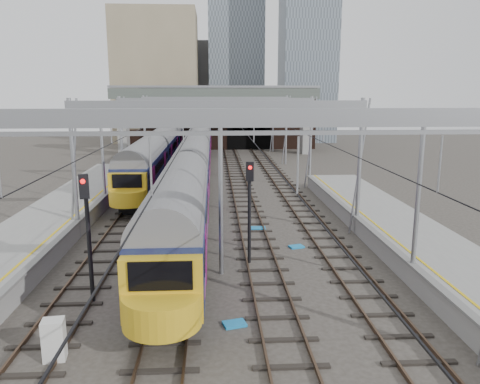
{
  "coord_description": "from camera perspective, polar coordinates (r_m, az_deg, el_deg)",
  "views": [
    {
      "loc": [
        -0.3,
        -18.56,
        8.24
      ],
      "look_at": [
        1.26,
        9.01,
        2.4
      ],
      "focal_mm": 35.0,
      "sensor_mm": 36.0,
      "label": 1
    }
  ],
  "objects": [
    {
      "name": "relay_cabinet",
      "position": [
        16.45,
        -21.73,
        -16.38
      ],
      "size": [
        0.73,
        0.64,
        1.34
      ],
      "primitive_type": "cube",
      "rotation": [
        0.0,
        0.0,
        0.13
      ],
      "color": "silver",
      "rests_on": "ground"
    },
    {
      "name": "signal_near_left",
      "position": [
        19.17,
        -18.11,
        -3.67
      ],
      "size": [
        0.41,
        0.48,
        5.25
      ],
      "rotation": [
        0.0,
        0.0,
        0.29
      ],
      "color": "black",
      "rests_on": "ground"
    },
    {
      "name": "train_second",
      "position": [
        53.77,
        -9.36,
        5.52
      ],
      "size": [
        2.61,
        45.3,
        4.55
      ],
      "color": "black",
      "rests_on": "ground"
    },
    {
      "name": "equip_cover_a",
      "position": [
        17.62,
        -0.67,
        -15.78
      ],
      "size": [
        0.92,
        0.75,
        0.09
      ],
      "primitive_type": "cube",
      "rotation": [
        0.0,
        0.0,
        0.26
      ],
      "color": "#1A81C3",
      "rests_on": "ground"
    },
    {
      "name": "city_skyline",
      "position": [
        89.53,
        -1.36,
        17.62
      ],
      "size": [
        37.5,
        27.5,
        60.0
      ],
      "color": "tan",
      "rests_on": "ground"
    },
    {
      "name": "platform_right",
      "position": [
        21.45,
        26.76,
        -10.4
      ],
      "size": [
        4.32,
        47.0,
        1.12
      ],
      "color": "gray",
      "rests_on": "ground"
    },
    {
      "name": "overbridge",
      "position": [
        64.57,
        -3.04,
        11.06
      ],
      "size": [
        28.0,
        3.0,
        9.25
      ],
      "color": "gray",
      "rests_on": "ground"
    },
    {
      "name": "overhead_line",
      "position": [
        40.09,
        -2.86,
        9.54
      ],
      "size": [
        16.8,
        80.0,
        8.0
      ],
      "color": "gray",
      "rests_on": "ground"
    },
    {
      "name": "signal_near_centre",
      "position": [
        22.53,
        1.18,
        -1.03
      ],
      "size": [
        0.39,
        0.47,
        5.08
      ],
      "rotation": [
        0.0,
        0.0,
        -0.27
      ],
      "color": "black",
      "rests_on": "ground"
    },
    {
      "name": "equip_cover_b",
      "position": [
        28.99,
        2.16,
        -4.47
      ],
      "size": [
        1.02,
        0.76,
        0.11
      ],
      "primitive_type": "cube",
      "rotation": [
        0.0,
        0.0,
        -0.08
      ],
      "color": "#1A81C3",
      "rests_on": "ground"
    },
    {
      "name": "tracks",
      "position": [
        34.56,
        -2.66,
        -1.83
      ],
      "size": [
        14.4,
        80.0,
        0.22
      ],
      "color": "#4C3828",
      "rests_on": "ground"
    },
    {
      "name": "equip_cover_c",
      "position": [
        25.86,
        6.89,
        -6.63
      ],
      "size": [
        0.89,
        0.73,
        0.09
      ],
      "primitive_type": "cube",
      "rotation": [
        0.0,
        0.0,
        0.29
      ],
      "color": "#1A81C3",
      "rests_on": "ground"
    },
    {
      "name": "train_main",
      "position": [
        45.63,
        -5.37,
        4.58
      ],
      "size": [
        2.72,
        62.81,
        4.7
      ],
      "color": "black",
      "rests_on": "ground"
    },
    {
      "name": "retaining_wall",
      "position": [
        70.62,
        -1.89,
        8.77
      ],
      "size": [
        28.0,
        2.75,
        9.0
      ],
      "color": "black",
      "rests_on": "ground"
    },
    {
      "name": "ground",
      "position": [
        20.31,
        -2.17,
        -12.0
      ],
      "size": [
        160.0,
        160.0,
        0.0
      ],
      "primitive_type": "plane",
      "color": "#38332D",
      "rests_on": "ground"
    },
    {
      "name": "platform_left",
      "position": [
        24.5,
        -27.09,
        -7.7
      ],
      "size": [
        4.32,
        55.0,
        1.12
      ],
      "color": "gray",
      "rests_on": "ground"
    }
  ]
}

